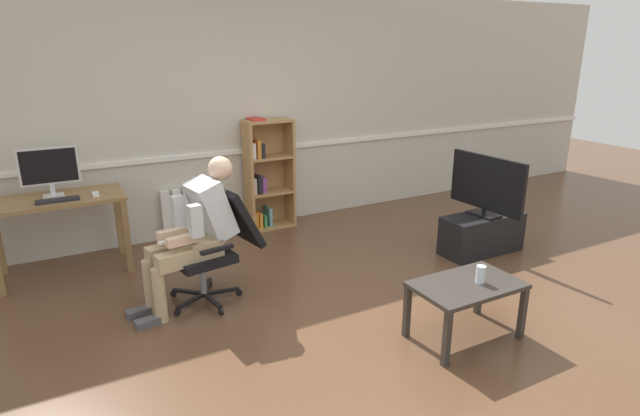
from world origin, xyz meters
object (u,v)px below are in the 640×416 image
(tv_stand, at_px, (482,234))
(tv_screen, at_px, (487,185))
(computer_mouse, at_px, (95,194))
(coffee_table, at_px, (467,291))
(office_chair, at_px, (218,240))
(person_seated, at_px, (195,230))
(computer_desk, at_px, (58,210))
(radiator, at_px, (194,212))
(keyboard, at_px, (58,200))
(drinking_glass, at_px, (481,274))
(imac_monitor, at_px, (49,168))
(bookshelf, at_px, (266,177))

(tv_stand, relative_size, tv_screen, 0.97)
(computer_mouse, relative_size, coffee_table, 0.13)
(office_chair, xyz_separation_m, person_seated, (-0.20, -0.03, 0.14))
(computer_desk, xyz_separation_m, computer_mouse, (0.32, -0.12, 0.13))
(computer_mouse, height_order, radiator, computer_mouse)
(keyboard, bearing_deg, person_seated, -48.76)
(coffee_table, bearing_deg, drinking_glass, -24.26)
(computer_desk, relative_size, keyboard, 3.19)
(keyboard, xyz_separation_m, person_seated, (0.94, -1.08, -0.11))
(keyboard, height_order, person_seated, person_seated)
(office_chair, bearing_deg, radiator, 162.81)
(keyboard, distance_m, tv_screen, 4.12)
(person_seated, height_order, coffee_table, person_seated)
(imac_monitor, relative_size, drinking_glass, 3.89)
(radiator, bearing_deg, office_chair, -97.71)
(computer_desk, height_order, person_seated, person_seated)
(office_chair, bearing_deg, keyboard, -141.88)
(computer_desk, distance_m, imac_monitor, 0.39)
(radiator, distance_m, person_seated, 1.70)
(tv_stand, bearing_deg, computer_mouse, 158.26)
(bookshelf, height_order, person_seated, bookshelf)
(tv_stand, bearing_deg, computer_desk, 158.38)
(tv_stand, relative_size, coffee_table, 1.12)
(bookshelf, relative_size, coffee_table, 1.65)
(tv_screen, xyz_separation_m, coffee_table, (-1.35, -1.16, -0.35))
(bookshelf, distance_m, radiator, 0.92)
(bookshelf, xyz_separation_m, coffee_table, (0.31, -3.00, -0.23))
(radiator, bearing_deg, tv_screen, -37.40)
(tv_screen, bearing_deg, radiator, 49.48)
(computer_desk, height_order, imac_monitor, imac_monitor)
(computer_desk, relative_size, person_seated, 0.94)
(person_seated, relative_size, tv_screen, 1.35)
(tv_screen, relative_size, drinking_glass, 6.96)
(keyboard, distance_m, drinking_glass, 3.69)
(imac_monitor, bearing_deg, tv_stand, -22.50)
(imac_monitor, distance_m, bookshelf, 2.28)
(office_chair, xyz_separation_m, tv_screen, (2.73, -0.35, 0.22))
(bookshelf, height_order, office_chair, bookshelf)
(computer_desk, bearing_deg, person_seated, -52.06)
(imac_monitor, relative_size, keyboard, 1.41)
(computer_mouse, height_order, tv_screen, tv_screen)
(imac_monitor, distance_m, coffee_table, 3.82)
(drinking_glass, bearing_deg, tv_screen, 43.50)
(imac_monitor, height_order, coffee_table, imac_monitor)
(tv_stand, bearing_deg, keyboard, 160.16)
(computer_desk, height_order, keyboard, keyboard)
(office_chair, bearing_deg, imac_monitor, -146.70)
(radiator, relative_size, coffee_table, 0.89)
(office_chair, distance_m, coffee_table, 2.06)
(radiator, distance_m, drinking_glass, 3.38)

